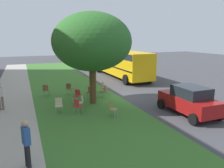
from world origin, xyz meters
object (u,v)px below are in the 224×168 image
Objects in this scene: chair_3 at (92,88)px; parked_car at (189,100)px; chair_5 at (104,87)px; chair_7 at (77,95)px; chair_10 at (104,90)px; chair_1 at (46,90)px; chair_2 at (81,101)px; pedestrian_1 at (0,95)px; chair_0 at (90,91)px; street_tree at (92,42)px; chair_9 at (112,108)px; school_bus at (121,61)px; chair_8 at (69,88)px; chair_4 at (59,104)px; chair_6 at (78,105)px; pedestrian_0 at (26,142)px.

chair_3 is 7.29m from parked_car.
chair_7 is at bearing 122.93° from chair_5.
chair_5 is 1.20m from chair_10.
chair_10 is (0.51, -2.13, 0.00)m from chair_7.
chair_1 is 4.28m from chair_2.
pedestrian_1 is at bearing 102.20° from chair_3.
chair_10 is (-0.13, -1.02, 0.00)m from chair_0.
street_tree is 3.84m from chair_10.
chair_9 is 12.56m from school_bus.
chair_2 is at bearing 132.22° from chair_10.
pedestrian_1 is at bearing 63.95° from parked_car.
chair_3 is 1.00× the size of chair_10.
pedestrian_1 reaches higher than chair_8.
parked_car reaches higher than chair_9.
school_bus is at bearing -32.34° from chair_10.
chair_0 is at bearing -29.63° from chair_2.
chair_1 is (2.94, 2.74, -3.50)m from street_tree.
chair_1 is at bearing 74.87° from chair_3.
chair_3 is 0.52× the size of pedestrian_1.
school_bus reaches higher than chair_0.
street_tree reaches higher than chair_10.
street_tree is at bearing 4.20° from chair_9.
street_tree is 6.71× the size of chair_0.
pedestrian_1 reaches higher than chair_1.
chair_4 is 1.14m from chair_6.
chair_8 is 9.66m from pedestrian_0.
parked_car is (-1.27, -4.18, 0.32)m from chair_9.
chair_0 is 5.75m from pedestrian_1.
chair_10 is (2.78, -2.62, 0.00)m from chair_6.
pedestrian_0 is (-6.82, 3.30, 0.41)m from chair_7.
chair_2 is at bearing -30.96° from pedestrian_0.
chair_4 is at bearing -175.55° from chair_1.
parked_car is (-2.43, -5.85, 0.32)m from chair_6.
chair_3 is at bearing -77.80° from pedestrian_1.
chair_0 is 1.75m from chair_5.
chair_1 is 0.24× the size of parked_car.
pedestrian_0 is (-4.55, 2.81, 0.41)m from chair_6.
chair_3 is 4.28m from chair_6.
chair_6 is at bearing 174.63° from chair_8.
chair_6 is at bearing 151.17° from chair_0.
chair_7 is (2.27, -0.49, 0.00)m from chair_6.
chair_4 is at bearing 160.49° from chair_8.
chair_3 is 9.64m from pedestrian_0.
chair_0 is at bearing -28.83° from chair_6.
chair_5 is at bearing -15.01° from chair_9.
parked_car reaches higher than chair_10.
chair_1 is 1.00× the size of chair_5.
pedestrian_1 reaches higher than chair_10.
pedestrian_1 is (-2.10, 4.55, 0.41)m from chair_8.
chair_0 and chair_10 have the same top height.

